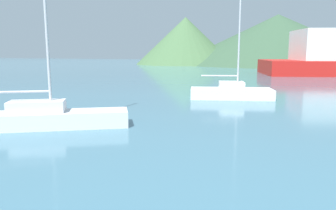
% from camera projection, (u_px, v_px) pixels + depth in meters
% --- Properties ---
extents(sailboat_inner, '(6.02, 3.37, 9.59)m').
position_uv_depth(sailboat_inner, '(231.00, 92.00, 23.09)').
color(sailboat_inner, white).
rests_on(sailboat_inner, ground_plane).
extents(sailboat_middle, '(7.56, 4.92, 10.44)m').
position_uv_depth(sailboat_middle, '(38.00, 117.00, 14.23)').
color(sailboat_middle, silver).
rests_on(sailboat_middle, ground_plane).
extents(hill_west, '(24.43, 24.43, 11.47)m').
position_uv_depth(hill_west, '(185.00, 41.00, 81.04)').
color(hill_west, '#476B42').
rests_on(hill_west, ground_plane).
extents(hill_central, '(51.66, 51.66, 12.32)m').
position_uv_depth(hill_central, '(277.00, 39.00, 82.80)').
color(hill_central, '#38563D').
rests_on(hill_central, ground_plane).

